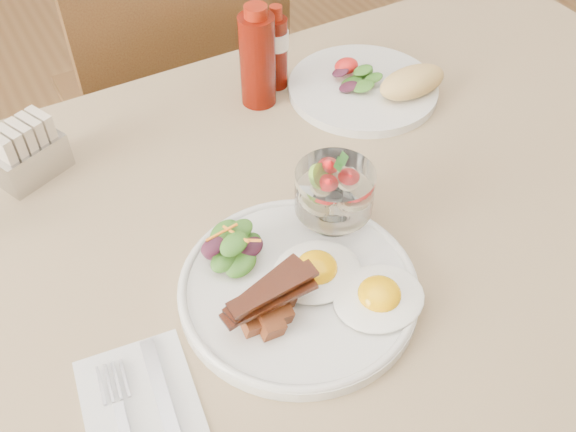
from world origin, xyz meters
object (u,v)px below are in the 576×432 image
object	(u,v)px
sugar_caddy	(29,153)
table	(348,262)
main_plate	(298,289)
second_plate	(374,86)
hot_sauce_bottle	(276,49)
chair_far	(177,99)
ketchup_bottle	(257,59)
fruit_cup	(334,191)

from	to	relation	value
sugar_caddy	table	bearing A→B (deg)	-63.87
main_plate	second_plate	world-z (taller)	second_plate
main_plate	hot_sauce_bottle	bearing A→B (deg)	64.62
table	main_plate	xyz separation A→B (m)	(-0.12, -0.07, 0.10)
chair_far	second_plate	distance (m)	0.54
second_plate	hot_sauce_bottle	distance (m)	0.17
chair_far	sugar_caddy	bearing A→B (deg)	-132.05
ketchup_bottle	sugar_caddy	size ratio (longest dim) A/B	1.49
chair_far	fruit_cup	bearing A→B (deg)	-93.00
sugar_caddy	main_plate	bearing A→B (deg)	-82.35
fruit_cup	second_plate	distance (m)	0.31
table	main_plate	distance (m)	0.17
chair_far	ketchup_bottle	size ratio (longest dim) A/B	5.75
chair_far	second_plate	xyz separation A→B (m)	(0.18, -0.45, 0.24)
hot_sauce_bottle	sugar_caddy	size ratio (longest dim) A/B	1.28
main_plate	ketchup_bottle	world-z (taller)	ketchup_bottle
second_plate	ketchup_bottle	world-z (taller)	ketchup_bottle
table	fruit_cup	distance (m)	0.16
fruit_cup	sugar_caddy	bearing A→B (deg)	135.86
table	main_plate	size ratio (longest dim) A/B	4.75
hot_sauce_bottle	second_plate	bearing A→B (deg)	-38.56
table	main_plate	world-z (taller)	main_plate
table	hot_sauce_bottle	xyz separation A→B (m)	(0.06, 0.31, 0.16)
table	ketchup_bottle	bearing A→B (deg)	87.19
chair_far	sugar_caddy	world-z (taller)	chair_far
sugar_caddy	ketchup_bottle	bearing A→B (deg)	-23.31
fruit_cup	ketchup_bottle	world-z (taller)	ketchup_bottle
ketchup_bottle	sugar_caddy	bearing A→B (deg)	179.96
second_plate	sugar_caddy	distance (m)	0.53
chair_far	main_plate	xyz separation A→B (m)	(-0.12, -0.73, 0.24)
hot_sauce_bottle	chair_far	bearing A→B (deg)	99.59
main_plate	sugar_caddy	size ratio (longest dim) A/B	2.58
table	hot_sauce_bottle	bearing A→B (deg)	79.27
sugar_caddy	chair_far	bearing A→B (deg)	24.68
main_plate	hot_sauce_bottle	world-z (taller)	hot_sauce_bottle
ketchup_bottle	hot_sauce_bottle	xyz separation A→B (m)	(0.05, 0.02, -0.01)
table	sugar_caddy	xyz separation A→B (m)	(-0.34, 0.29, 0.13)
main_plate	fruit_cup	size ratio (longest dim) A/B	2.87
main_plate	ketchup_bottle	size ratio (longest dim) A/B	1.73
chair_far	ketchup_bottle	xyz separation A→B (m)	(0.01, -0.37, 0.30)
chair_far	ketchup_bottle	world-z (taller)	chair_far
chair_far	hot_sauce_bottle	xyz separation A→B (m)	(0.06, -0.35, 0.29)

